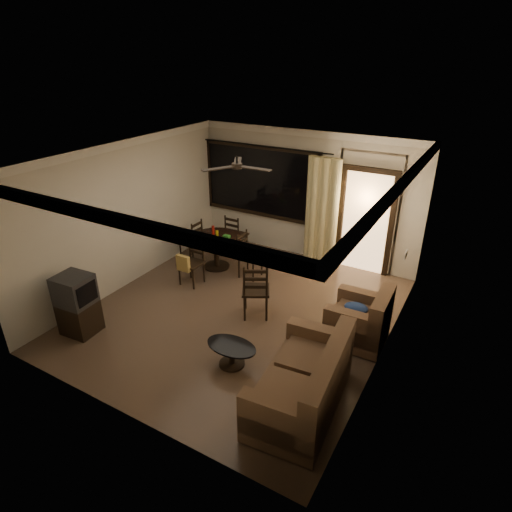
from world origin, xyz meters
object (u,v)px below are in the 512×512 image
Objects in this scene: armchair at (361,321)px; sofa at (306,385)px; side_chair at (256,300)px; dining_chair_south at (191,270)px; coffee_table at (232,352)px; tv_cabinet at (77,304)px; dining_chair_east at (250,264)px; dining_chair_west at (192,248)px; dining_table at (216,244)px; dining_chair_north at (236,242)px.

sofa is at bearing -97.76° from armchair.
sofa is at bearing 107.50° from side_chair.
dining_chair_south is 2.62m from coffee_table.
dining_chair_south is 2.29m from tv_cabinet.
dining_chair_east is 0.52× the size of sofa.
dining_chair_west is 1.50m from dining_chair_east.
dining_chair_west and dining_chair_south have the same top height.
tv_cabinet is 0.56× the size of sofa.
dining_chair_north reaches higher than dining_table.
side_chair is at bearing 34.75° from tv_cabinet.
side_chair is (2.32, -1.22, 0.03)m from dining_chair_west.
dining_chair_east reaches higher than coffee_table.
sofa is (2.45, -2.75, 0.10)m from dining_chair_east.
dining_chair_north is at bearing 127.75° from sofa.
armchair is 1.83m from side_chair.
coffee_table is (1.99, -3.31, -0.05)m from dining_chair_north.
tv_cabinet reaches higher than dining_chair_west.
tv_cabinet reaches higher than dining_table.
dining_chair_north is 1.04× the size of armchair.
tv_cabinet is (-0.63, -3.84, 0.24)m from dining_chair_north.
dining_table is 0.60× the size of sofa.
dining_table is 0.88m from dining_chair_east.
dining_chair_west is at bearing 178.96° from dining_table.
armchair is (3.47, -1.01, -0.18)m from dining_table.
dining_table is 1.17× the size of dining_chair_north.
dining_chair_west reaches higher than armchair.
dining_table is at bearing 90.13° from dining_chair_north.
dining_chair_west is at bearing 139.98° from sofa.
sofa is at bearing -29.14° from dining_chair_south.
dining_table is 4.30m from sofa.
tv_cabinet reaches higher than coffee_table.
armchair is at bearing -1.50° from dining_chair_south.
dining_chair_south is at bearing -91.04° from dining_table.
dining_table is 1.21× the size of armchair.
dining_chair_south is at bearing -40.44° from side_chair.
side_chair is at bearing 130.47° from dining_chair_north.
dining_chair_east is at bearing 89.90° from dining_chair_west.
tv_cabinet is (0.05, -3.07, 0.24)m from dining_chair_west.
side_chair is at bearing 104.59° from coffee_table.
dining_chair_west is 0.91× the size of tv_cabinet.
tv_cabinet reaches higher than armchair.
armchair is (3.46, -1.79, 0.09)m from dining_chair_north.
dining_chair_north is (0.01, 0.79, -0.27)m from dining_table.
side_chair is (1.65, -1.21, -0.24)m from dining_table.
side_chair is (2.28, 1.85, -0.21)m from tv_cabinet.
dining_chair_west is at bearing 127.81° from dining_chair_south.
dining_table reaches higher than coffee_table.
sofa is at bearing -0.13° from tv_cabinet.
dining_chair_east and dining_chair_south have the same top height.
dining_chair_east reaches higher than dining_table.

